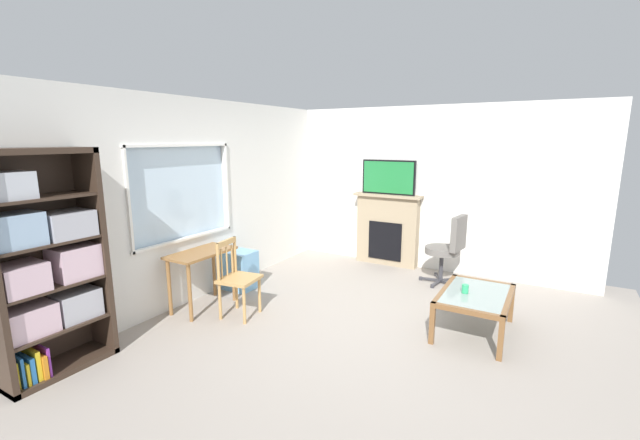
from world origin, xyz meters
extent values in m
cube|color=#9E9389|center=(0.00, 0.00, -0.01)|extent=(6.08, 5.54, 0.02)
cube|color=silver|center=(0.00, 2.27, 0.41)|extent=(5.08, 0.12, 0.81)
cube|color=silver|center=(0.00, 2.27, 2.26)|extent=(5.08, 0.12, 0.56)
cube|color=silver|center=(-1.80, 2.27, 1.39)|extent=(1.47, 0.12, 1.16)
cube|color=silver|center=(1.48, 2.27, 1.39)|extent=(2.12, 0.12, 1.16)
cube|color=silver|center=(-0.33, 2.28, 1.39)|extent=(1.49, 0.02, 1.16)
cube|color=white|center=(-0.33, 2.21, 0.83)|extent=(1.55, 0.06, 0.03)
cube|color=white|center=(-0.33, 2.21, 1.96)|extent=(1.55, 0.06, 0.03)
cube|color=white|center=(-1.07, 2.21, 1.39)|extent=(0.03, 0.06, 1.16)
cube|color=white|center=(0.42, 2.21, 1.39)|extent=(0.03, 0.06, 1.16)
cube|color=silver|center=(2.60, 0.00, 1.27)|extent=(0.12, 4.74, 2.53)
cube|color=#38281E|center=(-1.58, 2.02, 0.98)|extent=(0.05, 0.38, 1.96)
cube|color=#38281E|center=(-2.01, 2.02, 1.94)|extent=(0.90, 0.38, 0.05)
cube|color=#38281E|center=(-2.01, 2.02, 0.03)|extent=(0.90, 0.38, 0.05)
cube|color=#38281E|center=(-2.01, 2.20, 0.98)|extent=(0.90, 0.02, 1.96)
cube|color=#38281E|center=(-2.01, 2.02, 0.41)|extent=(0.85, 0.36, 0.02)
cube|color=#38281E|center=(-2.01, 2.02, 0.79)|extent=(0.85, 0.36, 0.02)
cube|color=#38281E|center=(-2.01, 2.02, 1.17)|extent=(0.85, 0.36, 0.02)
cube|color=#38281E|center=(-2.01, 2.02, 1.56)|extent=(0.85, 0.36, 0.02)
cube|color=beige|center=(-2.21, 2.01, 0.55)|extent=(0.39, 0.28, 0.25)
cube|color=#B2B2BC|center=(-1.82, 2.01, 0.55)|extent=(0.36, 0.28, 0.26)
cube|color=beige|center=(-2.22, 2.01, 0.92)|extent=(0.33, 0.33, 0.24)
cube|color=beige|center=(-1.79, 2.01, 0.95)|extent=(0.35, 0.30, 0.29)
cube|color=#9EBCDB|center=(-2.21, 2.01, 1.32)|extent=(0.36, 0.29, 0.27)
cube|color=#B2B2BC|center=(-1.82, 2.01, 1.30)|extent=(0.38, 0.33, 0.23)
cube|color=silver|center=(-2.22, 2.01, 1.68)|extent=(0.33, 0.27, 0.22)
cube|color=yellow|center=(-2.38, 2.00, 0.16)|extent=(0.02, 0.22, 0.23)
cube|color=#286BB2|center=(-2.35, 2.00, 0.18)|extent=(0.02, 0.26, 0.26)
cube|color=yellow|center=(-2.32, 2.00, 0.15)|extent=(0.02, 0.27, 0.19)
cube|color=#286BB2|center=(-2.28, 2.00, 0.16)|extent=(0.04, 0.27, 0.22)
cube|color=yellow|center=(-2.24, 2.00, 0.18)|extent=(0.03, 0.26, 0.26)
cube|color=orange|center=(-2.20, 2.00, 0.15)|extent=(0.04, 0.30, 0.21)
cube|color=purple|center=(-2.16, 2.00, 0.18)|extent=(0.02, 0.28, 0.26)
cube|color=olive|center=(-0.37, 1.92, 0.69)|extent=(0.82, 0.44, 0.03)
cylinder|color=olive|center=(-0.72, 1.75, 0.34)|extent=(0.04, 0.04, 0.68)
cylinder|color=olive|center=(-0.01, 1.75, 0.34)|extent=(0.04, 0.04, 0.68)
cylinder|color=olive|center=(-0.72, 2.09, 0.34)|extent=(0.04, 0.04, 0.68)
cylinder|color=olive|center=(-0.01, 2.09, 0.34)|extent=(0.04, 0.04, 0.68)
cube|color=tan|center=(-0.33, 1.37, 0.45)|extent=(0.48, 0.46, 0.04)
cylinder|color=tan|center=(-0.47, 1.19, 0.22)|extent=(0.04, 0.04, 0.43)
cylinder|color=tan|center=(-0.13, 1.24, 0.22)|extent=(0.04, 0.04, 0.43)
cylinder|color=tan|center=(-0.52, 1.50, 0.22)|extent=(0.04, 0.04, 0.43)
cylinder|color=tan|center=(-0.18, 1.56, 0.22)|extent=(0.04, 0.04, 0.43)
cylinder|color=tan|center=(-0.52, 1.50, 0.68)|extent=(0.04, 0.04, 0.45)
cylinder|color=tan|center=(-0.18, 1.56, 0.68)|extent=(0.04, 0.04, 0.45)
cube|color=tan|center=(-0.35, 1.53, 0.87)|extent=(0.36, 0.09, 0.06)
cylinder|color=tan|center=(-0.45, 1.51, 0.65)|extent=(0.02, 0.02, 0.35)
cylinder|color=tan|center=(-0.35, 1.53, 0.65)|extent=(0.02, 0.02, 0.35)
cylinder|color=tan|center=(-0.25, 1.55, 0.65)|extent=(0.02, 0.02, 0.35)
cube|color=#72ADDB|center=(0.36, 1.97, 0.26)|extent=(0.35, 0.40, 0.53)
cube|color=tan|center=(2.45, 0.63, 0.56)|extent=(0.18, 1.01, 1.12)
cube|color=black|center=(2.35, 0.63, 0.41)|extent=(0.03, 0.55, 0.62)
cube|color=tan|center=(2.43, 0.63, 1.14)|extent=(0.26, 1.11, 0.04)
cube|color=black|center=(2.43, 0.63, 1.44)|extent=(0.05, 0.87, 0.55)
cube|color=#237F3D|center=(2.40, 0.63, 1.44)|extent=(0.01, 0.82, 0.50)
cylinder|color=slate|center=(1.99, -0.37, 0.48)|extent=(0.48, 0.48, 0.09)
cube|color=slate|center=(1.96, -0.59, 0.76)|extent=(0.41, 0.14, 0.48)
cylinder|color=#38383D|center=(1.99, -0.37, 0.24)|extent=(0.06, 0.06, 0.42)
cube|color=#38383D|center=(1.85, -0.35, 0.03)|extent=(0.28, 0.08, 0.03)
cylinder|color=#38383D|center=(1.71, -0.33, 0.03)|extent=(0.05, 0.05, 0.05)
cube|color=#38383D|center=(1.93, -0.50, 0.03)|extent=(0.16, 0.27, 0.03)
cylinder|color=#38383D|center=(1.86, -0.62, 0.03)|extent=(0.05, 0.05, 0.05)
cube|color=#38383D|center=(2.09, -0.47, 0.03)|extent=(0.22, 0.22, 0.03)
cylinder|color=#38383D|center=(2.19, -0.57, 0.03)|extent=(0.05, 0.05, 0.05)
cube|color=#38383D|center=(2.11, -0.31, 0.03)|extent=(0.27, 0.16, 0.03)
cylinder|color=#38383D|center=(2.24, -0.24, 0.03)|extent=(0.05, 0.05, 0.05)
cube|color=#38383D|center=(1.97, -0.23, 0.03)|extent=(0.08, 0.28, 0.03)
cylinder|color=#38383D|center=(1.94, -0.09, 0.03)|extent=(0.05, 0.05, 0.05)
cube|color=#8C9E99|center=(0.61, -1.06, 0.43)|extent=(0.91, 0.59, 0.02)
cube|color=brown|center=(0.61, -1.38, 0.42)|extent=(1.01, 0.05, 0.05)
cube|color=brown|center=(0.61, -0.74, 0.42)|extent=(1.01, 0.05, 0.05)
cube|color=brown|center=(0.14, -1.06, 0.42)|extent=(0.05, 0.69, 0.05)
cube|color=brown|center=(1.09, -1.06, 0.42)|extent=(0.05, 0.69, 0.05)
cube|color=brown|center=(0.14, -1.38, 0.20)|extent=(0.05, 0.05, 0.39)
cube|color=brown|center=(1.09, -1.38, 0.20)|extent=(0.05, 0.05, 0.39)
cube|color=brown|center=(0.14, -0.74, 0.20)|extent=(0.05, 0.05, 0.39)
cube|color=brown|center=(1.09, -0.74, 0.20)|extent=(0.05, 0.05, 0.39)
cylinder|color=#33B770|center=(0.56, -0.96, 0.49)|extent=(0.07, 0.07, 0.09)
camera|label=1|loc=(-3.72, -1.68, 2.03)|focal=22.85mm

